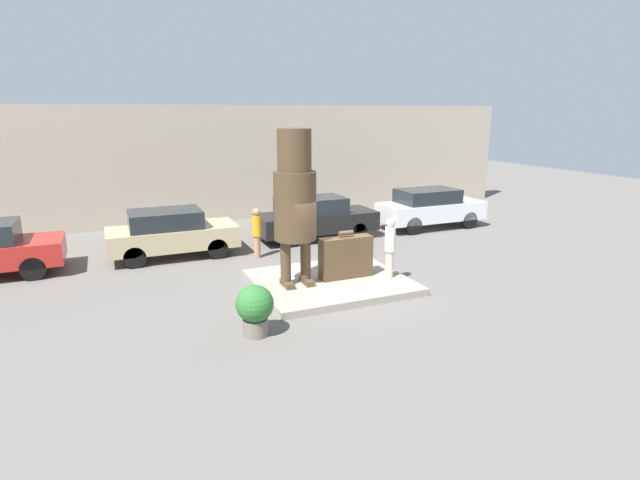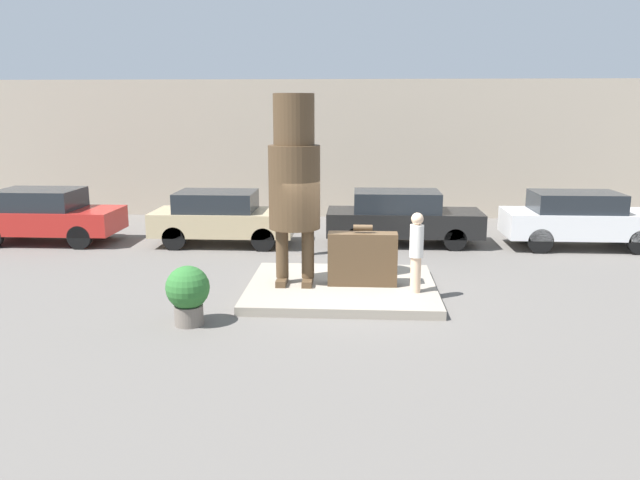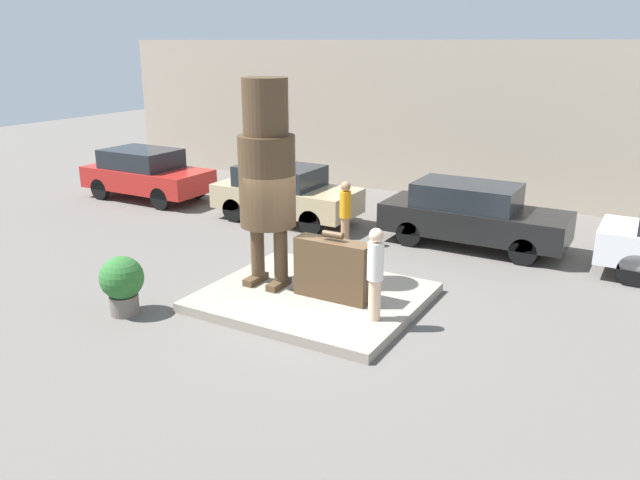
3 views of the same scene
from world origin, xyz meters
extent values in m
plane|color=#605B56|center=(0.00, 0.00, 0.00)|extent=(60.00, 60.00, 0.00)
cube|color=gray|center=(0.00, 0.00, 0.10)|extent=(4.16, 3.60, 0.19)
cube|color=tan|center=(0.00, 10.01, 2.52)|extent=(28.00, 0.60, 5.03)
cube|color=#4C3823|center=(-1.33, -0.11, 0.26)|extent=(0.22, 0.64, 0.14)
cube|color=#4C3823|center=(-0.76, -0.11, 0.26)|extent=(0.22, 0.64, 0.14)
cylinder|color=#4C3823|center=(-1.33, -0.01, 0.89)|extent=(0.28, 0.28, 1.12)
cylinder|color=#4C3823|center=(-0.76, -0.01, 0.89)|extent=(0.28, 0.28, 1.12)
cylinder|color=#4C3823|center=(-1.04, -0.01, 2.36)|extent=(1.12, 1.12, 1.80)
cylinder|color=#4C3823|center=(-1.04, -0.01, 3.80)|extent=(0.88, 0.88, 1.08)
cube|color=#4C3823|center=(0.45, -0.03, 0.78)|extent=(1.52, 0.43, 1.18)
cylinder|color=#4C3823|center=(0.45, -0.03, 1.49)|extent=(0.42, 0.13, 0.13)
cylinder|color=beige|center=(1.58, -0.53, 0.58)|extent=(0.22, 0.22, 0.77)
cylinder|color=white|center=(1.58, -0.53, 1.31)|extent=(0.29, 0.29, 0.69)
sphere|color=beige|center=(1.58, -0.53, 1.78)|extent=(0.26, 0.26, 0.26)
cube|color=#B2231E|center=(-9.04, 4.68, 0.69)|extent=(4.27, 1.87, 0.69)
cube|color=#1E2328|center=(-9.26, 4.68, 1.33)|extent=(2.35, 1.68, 0.60)
cylinder|color=black|center=(-7.72, 5.52, 0.35)|extent=(0.70, 0.18, 0.70)
cylinder|color=black|center=(-7.72, 3.83, 0.35)|extent=(0.70, 0.18, 0.70)
cylinder|color=black|center=(-10.37, 5.52, 0.35)|extent=(0.70, 0.18, 0.70)
cube|color=tan|center=(-3.65, 4.70, 0.69)|extent=(4.18, 1.80, 0.69)
cube|color=#1E2328|center=(-3.85, 4.70, 1.32)|extent=(2.30, 1.62, 0.57)
cylinder|color=black|center=(-2.35, 5.51, 0.34)|extent=(0.68, 0.18, 0.68)
cylinder|color=black|center=(-2.35, 3.89, 0.34)|extent=(0.68, 0.18, 0.68)
cylinder|color=black|center=(-4.94, 5.51, 0.34)|extent=(0.68, 0.18, 0.68)
cylinder|color=black|center=(-4.94, 3.89, 0.34)|extent=(0.68, 0.18, 0.68)
cube|color=black|center=(1.73, 5.05, 0.67)|extent=(4.58, 1.71, 0.70)
cube|color=#1E2328|center=(1.50, 5.05, 1.32)|extent=(2.52, 1.54, 0.59)
cylinder|color=black|center=(3.14, 5.82, 0.32)|extent=(0.65, 0.18, 0.65)
cylinder|color=black|center=(3.14, 4.28, 0.32)|extent=(0.65, 0.18, 0.65)
cylinder|color=black|center=(0.31, 5.82, 0.32)|extent=(0.65, 0.18, 0.65)
cylinder|color=black|center=(0.31, 4.28, 0.32)|extent=(0.65, 0.18, 0.65)
cube|color=silver|center=(6.87, 4.89, 0.72)|extent=(4.45, 1.73, 0.73)
cube|color=#1E2328|center=(6.65, 4.89, 1.37)|extent=(2.45, 1.56, 0.56)
cylinder|color=black|center=(8.25, 5.67, 0.36)|extent=(0.71, 0.18, 0.71)
cylinder|color=black|center=(8.25, 4.12, 0.36)|extent=(0.71, 0.18, 0.71)
cylinder|color=black|center=(5.50, 5.67, 0.36)|extent=(0.71, 0.18, 0.71)
cylinder|color=black|center=(5.50, 4.12, 0.36)|extent=(0.71, 0.18, 0.71)
cylinder|color=#70665B|center=(-2.85, -2.29, 0.19)|extent=(0.55, 0.55, 0.38)
sphere|color=#2D6B2D|center=(-2.85, -2.29, 0.73)|extent=(0.83, 0.83, 0.83)
cylinder|color=#A87A56|center=(-1.10, 3.48, 0.38)|extent=(0.22, 0.22, 0.76)
cylinder|color=orange|center=(-1.10, 3.48, 1.09)|extent=(0.29, 0.29, 0.67)
sphere|color=#A87A56|center=(-1.10, 3.48, 1.55)|extent=(0.25, 0.25, 0.25)
camera|label=1|loc=(-5.55, -12.09, 4.76)|focal=28.00mm
camera|label=2|loc=(0.32, -13.40, 4.08)|focal=35.00mm
camera|label=3|loc=(5.84, -9.95, 4.99)|focal=35.00mm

